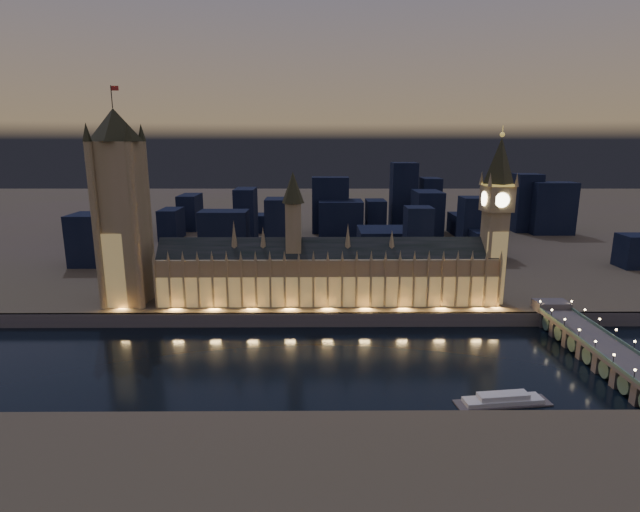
{
  "coord_description": "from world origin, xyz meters",
  "views": [
    {
      "loc": [
        2.94,
        -226.43,
        103.76
      ],
      "look_at": [
        5.0,
        55.0,
        38.0
      ],
      "focal_mm": 28.0,
      "sensor_mm": 36.0,
      "label": 1
    }
  ],
  "objects_px": {
    "elizabeth_tower": "(497,207)",
    "river_boat": "(503,400)",
    "victoria_tower": "(121,200)",
    "westminster_bridge": "(596,348)",
    "palace_of_westminster": "(326,272)"
  },
  "relations": [
    {
      "from": "elizabeth_tower",
      "to": "river_boat",
      "type": "distance_m",
      "value": 128.08
    },
    {
      "from": "victoria_tower",
      "to": "westminster_bridge",
      "type": "relative_size",
      "value": 1.1
    },
    {
      "from": "westminster_bridge",
      "to": "palace_of_westminster",
      "type": "bearing_deg",
      "value": 153.25
    },
    {
      "from": "palace_of_westminster",
      "to": "victoria_tower",
      "type": "distance_m",
      "value": 126.35
    },
    {
      "from": "westminster_bridge",
      "to": "river_boat",
      "type": "relative_size",
      "value": 2.86
    },
    {
      "from": "palace_of_westminster",
      "to": "westminster_bridge",
      "type": "xyz_separation_m",
      "value": [
        129.34,
        -65.2,
        -20.38
      ]
    },
    {
      "from": "victoria_tower",
      "to": "elizabeth_tower",
      "type": "relative_size",
      "value": 1.21
    },
    {
      "from": "palace_of_westminster",
      "to": "victoria_tower",
      "type": "relative_size",
      "value": 1.62
    },
    {
      "from": "river_boat",
      "to": "victoria_tower",
      "type": "bearing_deg",
      "value": 150.4
    },
    {
      "from": "elizabeth_tower",
      "to": "river_boat",
      "type": "xyz_separation_m",
      "value": [
        -30.1,
        -106.75,
        -64.05
      ]
    },
    {
      "from": "victoria_tower",
      "to": "river_boat",
      "type": "height_order",
      "value": "victoria_tower"
    },
    {
      "from": "palace_of_westminster",
      "to": "victoria_tower",
      "type": "xyz_separation_m",
      "value": [
        -118.56,
        0.17,
        43.66
      ]
    },
    {
      "from": "victoria_tower",
      "to": "river_boat",
      "type": "distance_m",
      "value": 226.7
    },
    {
      "from": "river_boat",
      "to": "westminster_bridge",
      "type": "bearing_deg",
      "value": 34.6
    },
    {
      "from": "westminster_bridge",
      "to": "elizabeth_tower",
      "type": "bearing_deg",
      "value": 114.58
    }
  ]
}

